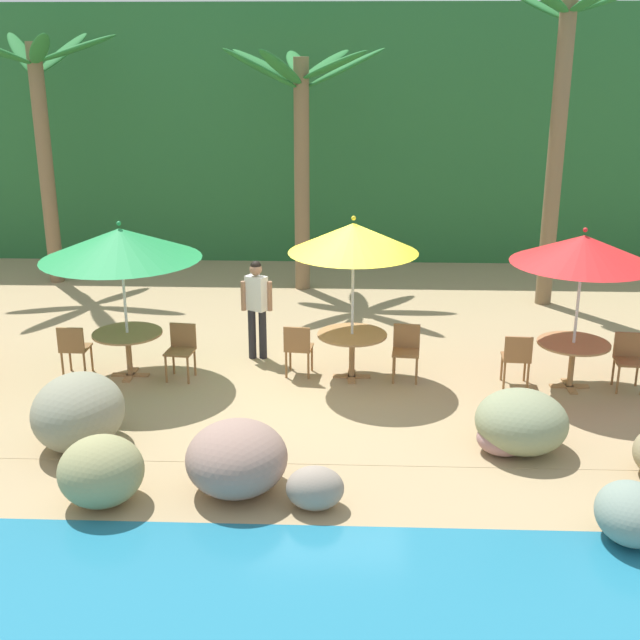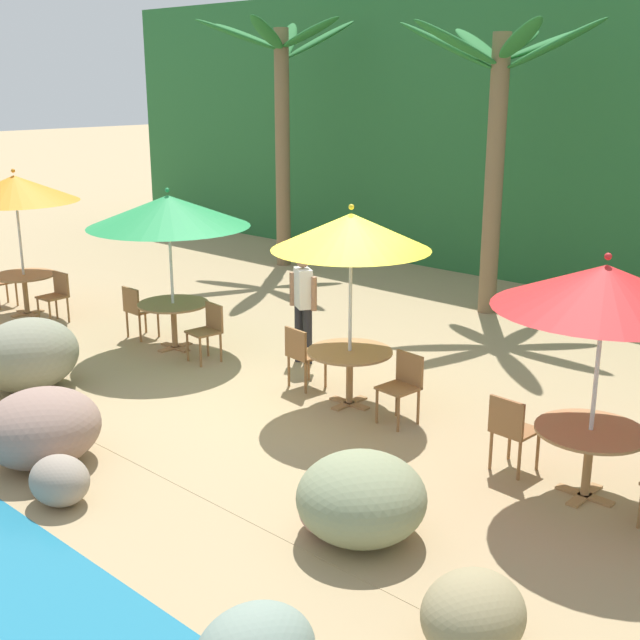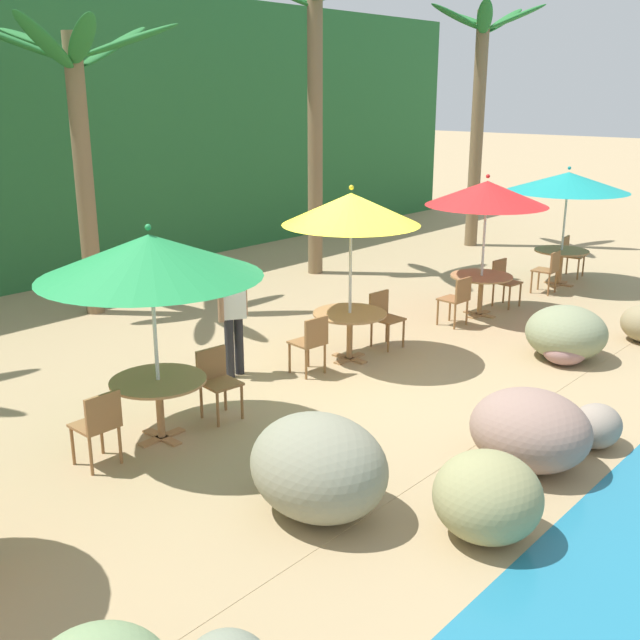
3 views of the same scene
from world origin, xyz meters
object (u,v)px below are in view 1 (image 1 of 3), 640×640
object	(u,v)px
chair_green_seaward	(181,347)
chair_yellow_seaward	(406,348)
dining_table_red	(573,350)
dining_table_yellow	(352,341)
chair_red_inland	(517,356)
palm_tree_nearest	(39,112)
dining_table_green	(128,340)
chair_yellow_inland	(298,346)
chair_red_seaward	(628,357)
umbrella_yellow	(353,238)
palm_tree_second	(302,120)
chair_green_inland	(74,347)
umbrella_red	(583,250)
palm_tree_third	(561,104)
umbrella_green	(120,244)
waiter_in_white	(257,303)

from	to	relation	value
chair_green_seaward	chair_yellow_seaward	bearing A→B (deg)	1.63
dining_table_red	dining_table_yellow	bearing A→B (deg)	175.46
chair_green_seaward	chair_red_inland	xyz separation A→B (m)	(5.23, -0.22, 0.00)
palm_tree_nearest	dining_table_green	bearing A→B (deg)	-60.35
chair_yellow_inland	dining_table_red	distance (m)	4.25
dining_table_green	chair_red_seaward	bearing A→B (deg)	-1.30
chair_green_seaward	umbrella_yellow	distance (m)	3.23
dining_table_green	chair_green_seaward	bearing A→B (deg)	-0.85
dining_table_green	chair_green_seaward	world-z (taller)	chair_green_seaward
dining_table_yellow	palm_tree_second	bearing A→B (deg)	102.02
chair_green_inland	chair_yellow_seaward	xyz separation A→B (m)	(5.26, 0.17, 0.00)
umbrella_red	palm_tree_nearest	bearing A→B (deg)	150.51
chair_green_inland	palm_tree_third	xyz separation A→B (m)	(8.35, 4.36, 3.47)
dining_table_green	umbrella_yellow	xyz separation A→B (m)	(3.55, 0.08, 1.66)
dining_table_green	umbrella_red	xyz separation A→B (m)	(6.94, -0.19, 1.58)
umbrella_yellow	chair_red_seaward	bearing A→B (deg)	-3.46
dining_table_yellow	chair_yellow_seaward	xyz separation A→B (m)	(0.85, 0.01, -0.10)
umbrella_green	chair_yellow_seaward	distance (m)	4.71
palm_tree_second	dining_table_green	bearing A→B (deg)	-115.26
umbrella_green	chair_green_inland	world-z (taller)	umbrella_green
chair_green_inland	chair_red_seaward	distance (m)	8.64
chair_green_seaward	dining_table_red	size ratio (longest dim) A/B	0.79
chair_green_inland	palm_tree_third	world-z (taller)	palm_tree_third
chair_green_inland	chair_yellow_seaward	bearing A→B (deg)	1.86
chair_green_inland	palm_tree_nearest	distance (m)	6.83
umbrella_yellow	umbrella_red	distance (m)	3.39
dining_table_yellow	dining_table_red	xyz separation A→B (m)	(3.38, -0.27, 0.00)
chair_green_seaward	dining_table_red	distance (m)	6.09
umbrella_red	dining_table_yellow	bearing A→B (deg)	175.46
dining_table_red	palm_tree_nearest	xyz separation A→B (m)	(-10.07, 5.70, 3.10)
chair_green_inland	umbrella_green	bearing A→B (deg)	5.54
dining_table_red	palm_tree_second	size ratio (longest dim) A/B	0.22
chair_yellow_inland	chair_red_inland	distance (m)	3.40
umbrella_yellow	dining_table_red	world-z (taller)	umbrella_yellow
chair_yellow_seaward	chair_yellow_inland	distance (m)	1.71
chair_yellow_seaward	umbrella_red	distance (m)	3.05
dining_table_green	umbrella_yellow	world-z (taller)	umbrella_yellow
umbrella_green	umbrella_yellow	distance (m)	3.56
palm_tree_nearest	palm_tree_third	world-z (taller)	palm_tree_third
umbrella_green	palm_tree_nearest	bearing A→B (deg)	119.65
umbrella_green	dining_table_green	size ratio (longest dim) A/B	2.29
umbrella_yellow	chair_red_inland	world-z (taller)	umbrella_yellow
palm_tree_nearest	chair_green_inland	bearing A→B (deg)	-67.78
dining_table_green	palm_tree_second	size ratio (longest dim) A/B	0.22
umbrella_green	umbrella_yellow	world-z (taller)	umbrella_yellow
dining_table_green	dining_table_yellow	bearing A→B (deg)	1.28
chair_yellow_seaward	palm_tree_second	size ratio (longest dim) A/B	0.17
waiter_in_white	umbrella_green	bearing A→B (deg)	-155.85
chair_yellow_seaward	palm_tree_third	size ratio (longest dim) A/B	0.14
dining_table_yellow	palm_tree_second	size ratio (longest dim) A/B	0.22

